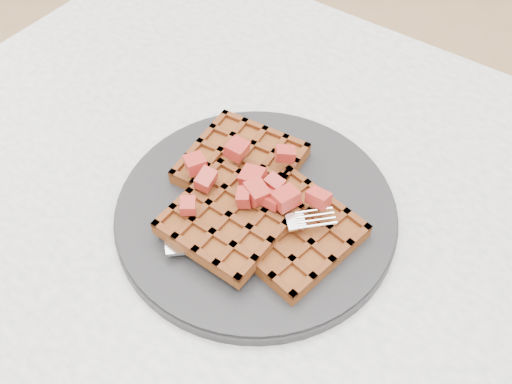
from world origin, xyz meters
TOP-DOWN VIEW (x-y plane):
  - table at (0.00, 0.00)m, footprint 1.20×0.80m
  - plate at (-0.12, 0.01)m, footprint 0.30×0.30m
  - waffles at (-0.12, 0.01)m, footprint 0.23×0.19m
  - strawberry_pile at (-0.12, 0.01)m, footprint 0.15×0.15m
  - fork at (-0.09, -0.02)m, footprint 0.14×0.14m

SIDE VIEW (x-z plane):
  - table at x=0.00m, z-range 0.26..1.01m
  - plate at x=-0.12m, z-range 0.75..0.77m
  - fork at x=-0.09m, z-range 0.77..0.78m
  - waffles at x=-0.12m, z-range 0.76..0.79m
  - strawberry_pile at x=-0.12m, z-range 0.79..0.82m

